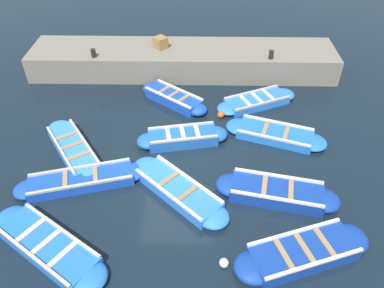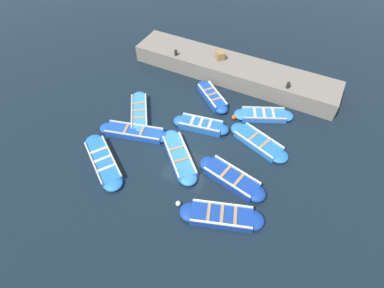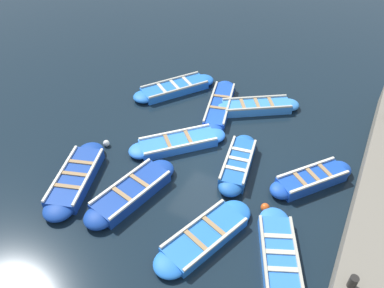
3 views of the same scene
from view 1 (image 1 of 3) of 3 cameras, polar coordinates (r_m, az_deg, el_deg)
name	(u,v)px [view 1 (image 1 of 3)]	position (r m, az deg, el deg)	size (l,w,h in m)	color
ground_plane	(176,165)	(12.05, -2.42, -3.20)	(120.00, 120.00, 0.00)	black
boat_stern_in	(174,98)	(14.78, -2.78, 6.95)	(2.51, 2.91, 0.46)	#1947B7
boat_end_of_row	(73,149)	(12.95, -17.62, -0.79)	(3.47, 2.71, 0.41)	#3884E0
boat_bow_out	(81,180)	(11.79, -16.51, -5.34)	(1.78, 3.97, 0.39)	#1947B7
boat_alongside	(303,252)	(10.06, 16.56, -15.56)	(2.08, 3.77, 0.44)	navy
boat_drifting	(48,246)	(10.47, -21.13, -14.30)	(2.96, 3.74, 0.40)	blue
boat_inner_gap	(183,138)	(12.78, -1.43, 0.99)	(1.33, 3.22, 0.47)	#1E59AD
boat_mid_row	(257,101)	(14.91, 9.83, 6.44)	(2.20, 3.42, 0.36)	blue
boat_outer_right	(178,190)	(11.04, -2.13, -7.02)	(3.19, 3.28, 0.39)	blue
boat_near_quay	(277,192)	(11.19, 12.76, -7.21)	(1.64, 3.69, 0.47)	navy
boat_outer_left	(275,134)	(13.32, 12.55, 1.48)	(2.05, 3.63, 0.37)	blue
quay_wall	(183,60)	(16.83, -1.38, 12.69)	(2.44, 13.10, 1.09)	slate
bollard_north	(271,55)	(15.99, 11.97, 13.19)	(0.20, 0.20, 0.35)	black
bollard_mid_north	(93,53)	(16.29, -14.80, 13.25)	(0.20, 0.20, 0.35)	black
wooden_crate	(160,43)	(16.56, -4.82, 15.13)	(0.49, 0.49, 0.49)	olive
buoy_orange_near	(224,263)	(9.63, 4.90, -17.59)	(0.24, 0.24, 0.24)	silver
buoy_yellow_far	(221,115)	(14.02, 4.43, 4.50)	(0.27, 0.27, 0.27)	#E05119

